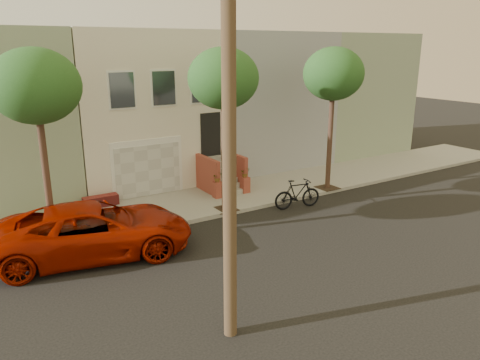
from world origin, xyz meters
TOP-DOWN VIEW (x-y plane):
  - ground at (0.00, 0.00)m, footprint 90.00×90.00m
  - sidewalk at (0.00, 5.35)m, footprint 40.00×3.70m
  - house_row at (0.00, 11.19)m, footprint 33.10×11.70m
  - tree_left at (-5.50, 3.90)m, footprint 2.70×2.57m
  - tree_mid at (1.00, 3.90)m, footprint 2.70×2.57m
  - tree_right at (6.50, 3.90)m, footprint 2.70×2.57m
  - pickup_truck at (-4.48, 2.71)m, footprint 6.58×4.03m
  - motorcycle at (3.82, 2.80)m, footprint 2.11×0.97m

SIDE VIEW (x-z plane):
  - ground at x=0.00m, z-range 0.00..0.00m
  - sidewalk at x=0.00m, z-range 0.00..0.15m
  - motorcycle at x=3.82m, z-range 0.00..1.23m
  - pickup_truck at x=-4.48m, z-range 0.00..1.70m
  - house_row at x=0.00m, z-range 0.14..7.14m
  - tree_left at x=-5.50m, z-range 2.11..8.41m
  - tree_mid at x=1.00m, z-range 2.11..8.41m
  - tree_right at x=6.50m, z-range 2.11..8.41m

